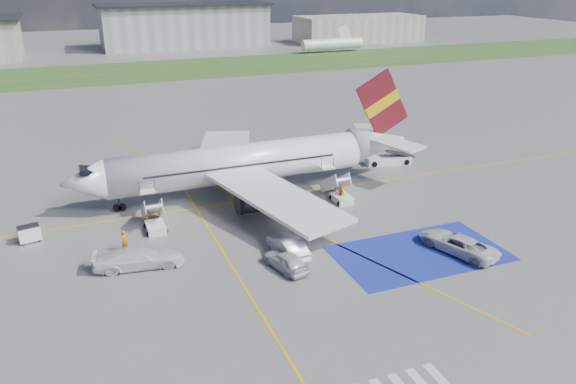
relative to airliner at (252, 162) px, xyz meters
name	(u,v)px	position (x,y,z in m)	size (l,w,h in m)	color
ground	(289,253)	(-1.51, -14.00, -3.39)	(400.00, 400.00, 0.00)	#60605E
grass_strip	(136,72)	(-1.51, 81.00, -3.39)	(400.00, 30.00, 0.01)	#2D4C1E
taxiway_line_main	(245,201)	(-1.51, -2.00, -3.39)	(120.00, 0.20, 0.01)	gold
taxiway_line_cross	(274,335)	(-6.51, -24.00, -3.39)	(0.20, 60.00, 0.01)	gold
taxiway_line_diag	(245,201)	(-1.51, -2.00, -3.39)	(0.20, 60.00, 0.01)	gold
staging_box	(419,253)	(8.49, -18.00, -3.39)	(14.00, 8.00, 0.01)	#192898
terminal_centre	(185,26)	(18.49, 121.00, 2.61)	(48.00, 18.00, 12.00)	gray
terminal_east	(358,29)	(73.49, 114.00, 0.61)	(40.00, 16.00, 8.00)	gray
airliner	(252,162)	(0.00, 0.00, 0.00)	(36.81, 32.95, 11.92)	white
airstairs_fwd	(155,223)	(-11.01, -5.30, -2.77)	(1.90, 5.20, 3.60)	white
airstairs_aft	(340,195)	(7.49, -5.30, -2.77)	(1.90, 5.20, 3.60)	white
gpu_cart	(29,234)	(-21.37, -3.84, -2.73)	(1.96, 1.47, 1.48)	white
belt_loader	(388,160)	(18.08, 2.89, -2.96)	(6.02, 2.96, 1.75)	white
car_silver_a	(286,261)	(-2.67, -16.37, -2.65)	(1.74, 4.33, 1.48)	silver
car_silver_b	(288,246)	(-1.70, -14.33, -2.57)	(1.75, 5.02, 1.66)	#AAADB2
van_white_a	(458,241)	(11.54, -18.86, -2.41)	(2.42, 5.24, 1.97)	silver
van_white_b	(138,255)	(-13.29, -11.85, -2.37)	(2.13, 5.24, 2.05)	silver
crew_fwd	(125,241)	(-13.96, -8.64, -2.47)	(0.67, 0.44, 1.84)	orange
crew_nose	(145,217)	(-11.65, -4.07, -2.60)	(0.77, 0.60, 1.58)	orange
crew_aft	(341,194)	(7.46, -5.64, -2.55)	(0.98, 0.41, 1.68)	orange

